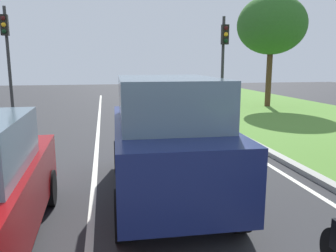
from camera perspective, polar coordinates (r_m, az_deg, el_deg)
The scene contains 8 objects.
ground_plane at distance 11.43m, azimuth -8.40°, elevation -2.25°, with size 60.00×60.00×0.00m, color #2D2D30.
lane_line_center at distance 11.42m, azimuth -11.91°, elevation -2.36°, with size 0.12×32.00×0.01m, color silver.
lane_line_right_edge at distance 12.10m, azimuth 8.89°, elevation -1.52°, with size 0.12×32.00×0.01m, color silver.
curb_right at distance 12.27m, azimuth 11.10°, elevation -1.16°, with size 0.24×48.00×0.12m, color #9E9B93.
car_suv_ahead at distance 6.25m, azimuth -0.25°, elevation -1.95°, with size 2.08×4.56×2.28m.
traffic_light_near_right at distance 16.47m, azimuth 9.47°, elevation 12.48°, with size 0.32×0.50×4.68m.
traffic_light_overhead_left at distance 17.09m, azimuth -25.74°, elevation 12.29°, with size 0.32×0.50×5.02m.
tree_roadside_far at distance 20.34m, azimuth 17.21°, elevation 16.04°, with size 3.82×3.82×6.24m.
Camera 1 is at (-0.41, 2.87, 2.53)m, focal length 35.86 mm.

